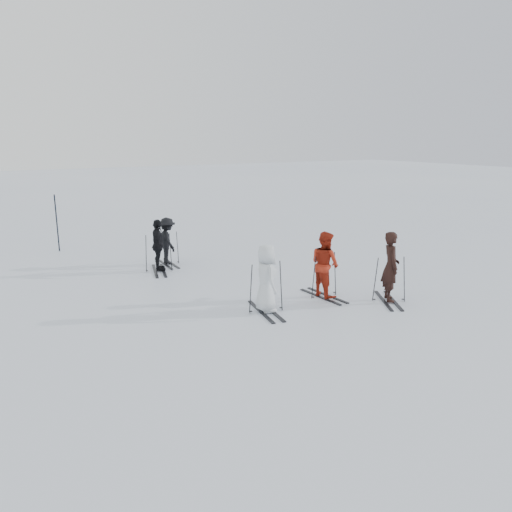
{
  "coord_description": "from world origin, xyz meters",
  "views": [
    {
      "loc": [
        -6.76,
        -10.55,
        4.22
      ],
      "look_at": [
        0.0,
        1.0,
        1.0
      ],
      "focal_mm": 35.0,
      "sensor_mm": 36.0,
      "label": 1
    }
  ],
  "objects_px": {
    "skier_grey": "(266,279)",
    "piste_marker": "(57,223)",
    "skier_uphill_left": "(158,246)",
    "skier_red": "(325,265)",
    "skier_uphill_far": "(167,242)",
    "skier_near_dark": "(391,268)"
  },
  "relations": [
    {
      "from": "skier_grey",
      "to": "piste_marker",
      "type": "xyz_separation_m",
      "value": [
        -3.25,
        9.64,
        0.24
      ]
    },
    {
      "from": "skier_uphill_left",
      "to": "piste_marker",
      "type": "bearing_deg",
      "value": 40.71
    },
    {
      "from": "skier_red",
      "to": "skier_uphill_far",
      "type": "height_order",
      "value": "skier_red"
    },
    {
      "from": "skier_near_dark",
      "to": "skier_grey",
      "type": "height_order",
      "value": "skier_near_dark"
    },
    {
      "from": "skier_red",
      "to": "piste_marker",
      "type": "bearing_deg",
      "value": 26.36
    },
    {
      "from": "piste_marker",
      "to": "skier_uphill_far",
      "type": "bearing_deg",
      "value": -54.42
    },
    {
      "from": "skier_grey",
      "to": "skier_uphill_far",
      "type": "bearing_deg",
      "value": 14.66
    },
    {
      "from": "skier_red",
      "to": "skier_uphill_left",
      "type": "height_order",
      "value": "skier_red"
    },
    {
      "from": "skier_red",
      "to": "skier_uphill_left",
      "type": "xyz_separation_m",
      "value": [
        -2.95,
        4.74,
        -0.06
      ]
    },
    {
      "from": "piste_marker",
      "to": "skier_near_dark",
      "type": "bearing_deg",
      "value": -58.65
    },
    {
      "from": "skier_uphill_far",
      "to": "piste_marker",
      "type": "xyz_separation_m",
      "value": [
        -2.84,
        3.97,
        0.29
      ]
    },
    {
      "from": "skier_near_dark",
      "to": "skier_grey",
      "type": "xyz_separation_m",
      "value": [
        -3.2,
        0.95,
        -0.08
      ]
    },
    {
      "from": "skier_uphill_left",
      "to": "skier_red",
      "type": "bearing_deg",
      "value": -133.21
    },
    {
      "from": "skier_near_dark",
      "to": "skier_uphill_far",
      "type": "relative_size",
      "value": 1.17
    },
    {
      "from": "skier_grey",
      "to": "skier_uphill_left",
      "type": "relative_size",
      "value": 1.01
    },
    {
      "from": "skier_uphill_left",
      "to": "piste_marker",
      "type": "xyz_separation_m",
      "value": [
        -2.27,
        4.68,
        0.24
      ]
    },
    {
      "from": "skier_uphill_left",
      "to": "skier_uphill_far",
      "type": "xyz_separation_m",
      "value": [
        0.58,
        0.71,
        -0.04
      ]
    },
    {
      "from": "skier_red",
      "to": "skier_uphill_far",
      "type": "xyz_separation_m",
      "value": [
        -2.38,
        5.45,
        -0.1
      ]
    },
    {
      "from": "skier_red",
      "to": "skier_grey",
      "type": "xyz_separation_m",
      "value": [
        -1.97,
        -0.22,
        -0.05
      ]
    },
    {
      "from": "skier_red",
      "to": "skier_uphill_left",
      "type": "distance_m",
      "value": 5.59
    },
    {
      "from": "skier_grey",
      "to": "piste_marker",
      "type": "height_order",
      "value": "piste_marker"
    },
    {
      "from": "skier_grey",
      "to": "piste_marker",
      "type": "distance_m",
      "value": 10.18
    }
  ]
}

